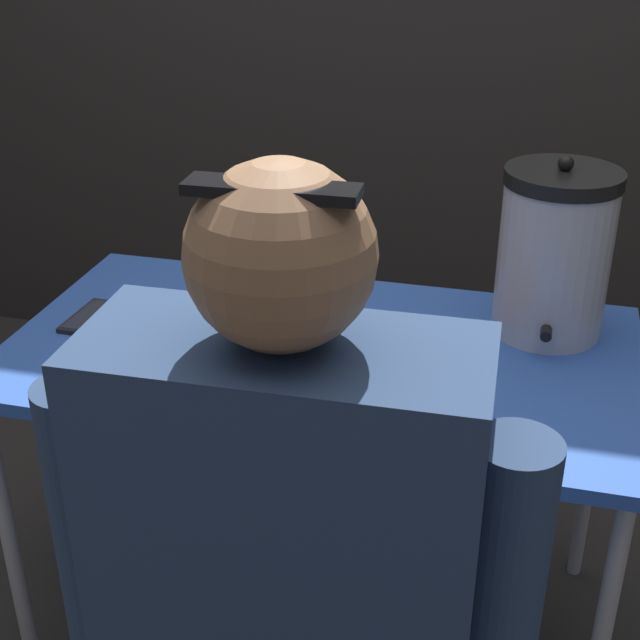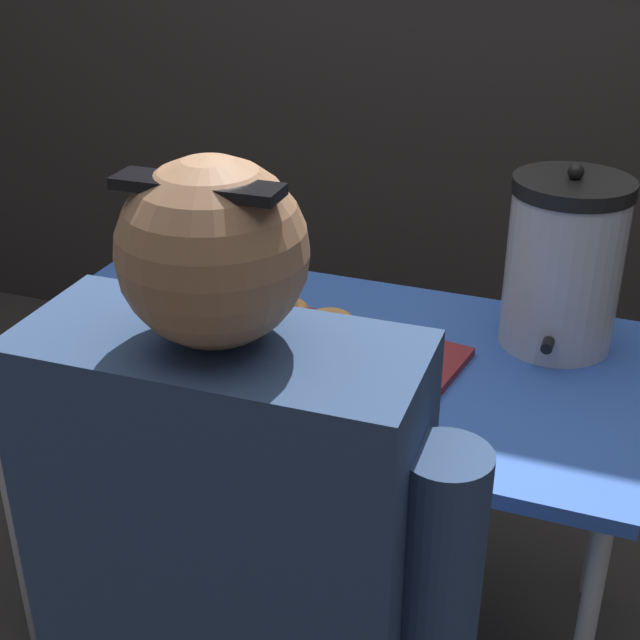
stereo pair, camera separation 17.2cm
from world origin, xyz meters
name	(u,v)px [view 2 (the right image)]	position (x,y,z in m)	size (l,w,h in m)	color
ground_plane	(321,614)	(0.00, 0.00, 0.00)	(12.00, 12.00, 0.00)	#2D2B28
folding_table	(321,370)	(0.00, 0.00, 0.66)	(1.23, 0.68, 0.71)	#2D56B2
donut_box	(310,338)	(-0.02, -0.01, 0.73)	(0.58, 0.31, 0.05)	maroon
coffee_urn	(564,263)	(0.43, 0.18, 0.88)	(0.22, 0.25, 0.37)	#B7B7BC
cell_phone	(105,307)	(-0.49, 0.00, 0.71)	(0.08, 0.16, 0.01)	black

